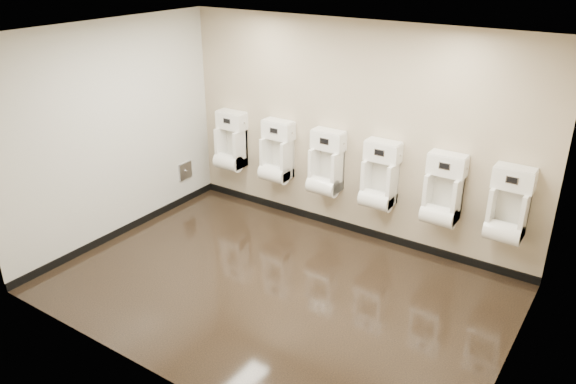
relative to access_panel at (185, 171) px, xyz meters
name	(u,v)px	position (x,y,z in m)	size (l,w,h in m)	color
ground	(276,288)	(2.48, -1.20, -0.50)	(5.00, 3.50, 0.00)	black
ceiling	(273,37)	(2.48, -1.20, 2.30)	(5.00, 3.50, 0.00)	silver
back_wall	(353,132)	(2.48, 0.55, 0.90)	(5.00, 0.02, 2.80)	#B9AA8E
front_wall	(149,243)	(2.48, -2.95, 0.90)	(5.00, 0.02, 2.80)	#B9AA8E
left_wall	(113,134)	(-0.02, -1.20, 0.90)	(0.02, 3.50, 2.80)	#B9AA8E
right_wall	(525,239)	(4.98, -1.20, 0.90)	(0.02, 3.50, 2.80)	#B9AA8E
tile_overlay_left	(113,134)	(-0.01, -1.20, 0.90)	(0.01, 3.50, 2.80)	silver
skirting_back	(348,226)	(2.48, 0.54, -0.45)	(5.00, 0.02, 0.10)	black
skirting_left	(126,228)	(-0.01, -1.20, -0.45)	(0.02, 3.50, 0.10)	black
access_panel	(185,171)	(0.00, 0.00, 0.00)	(0.04, 0.25, 0.25)	#9E9EA3
urinal_0	(231,145)	(0.57, 0.40, 0.40)	(0.45, 0.34, 0.85)	white
urinal_1	(277,156)	(1.39, 0.40, 0.40)	(0.45, 0.34, 0.85)	white
urinal_2	(326,167)	(2.19, 0.40, 0.40)	(0.45, 0.34, 0.85)	white
urinal_3	(379,180)	(2.96, 0.40, 0.40)	(0.45, 0.34, 0.85)	white
urinal_4	(443,195)	(3.77, 0.40, 0.40)	(0.45, 0.34, 0.85)	white
urinal_5	(508,210)	(4.52, 0.40, 0.40)	(0.45, 0.34, 0.85)	white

